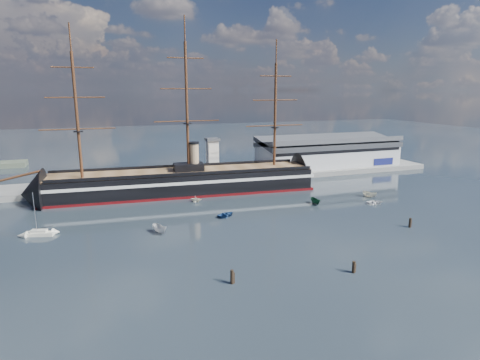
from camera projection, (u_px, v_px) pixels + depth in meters
name	position (u px, v px, depth m)	size (l,w,h in m)	color
ground	(233.00, 205.00, 123.27)	(600.00, 600.00, 0.00)	#1B242B
quay	(228.00, 179.00, 159.64)	(180.00, 18.00, 2.00)	slate
warehouse	(328.00, 152.00, 177.25)	(63.00, 21.00, 11.60)	#B7BABC
quay_tower	(213.00, 157.00, 152.46)	(5.00, 5.00, 15.00)	silver
warship	(178.00, 182.00, 136.57)	(113.41, 22.46, 53.94)	black
sailboat	(39.00, 233.00, 97.38)	(7.09, 3.84, 10.89)	silver
motorboat_a	(160.00, 233.00, 99.24)	(6.48, 2.38, 2.59)	silver
motorboat_b	(226.00, 216.00, 112.49)	(3.50, 1.40, 1.63)	navy
motorboat_c	(315.00, 204.00, 124.47)	(5.82, 2.13, 2.33)	#143C27
motorboat_d	(196.00, 202.00, 127.11)	(5.92, 2.56, 2.17)	white
motorboat_e	(375.00, 204.00, 124.83)	(3.27, 1.31, 1.53)	white
motorboat_f	(370.00, 197.00, 132.65)	(6.01, 2.20, 2.40)	silver
piling_near_left	(232.00, 284.00, 73.29)	(0.64, 0.64, 3.40)	black
piling_near_mid	(353.00, 273.00, 77.69)	(0.64, 0.64, 3.07)	black
piling_far_right	(410.00, 227.00, 103.48)	(0.64, 0.64, 3.18)	black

